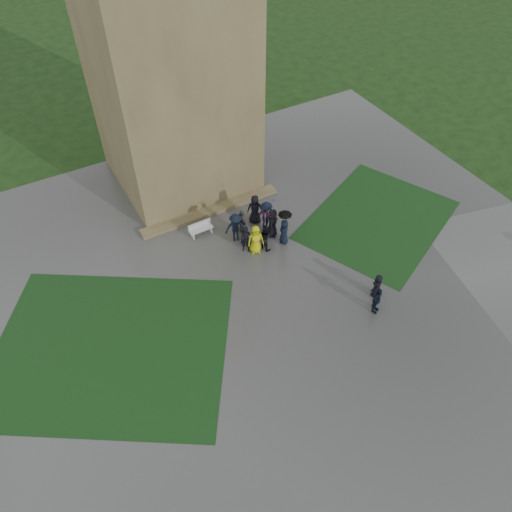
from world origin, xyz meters
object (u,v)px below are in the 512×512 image
pedestrian_mid (377,300)px  bench (201,228)px  pedestrian_near (377,286)px  tower (165,39)px

pedestrian_mid → bench: bearing=95.4°
pedestrian_near → pedestrian_mid: bearing=37.6°
tower → pedestrian_mid: 17.85m
bench → pedestrian_mid: 10.86m
bench → tower: bearing=76.2°
pedestrian_mid → pedestrian_near: pedestrian_mid is taller
tower → bench: size_ratio=12.58×
pedestrian_near → tower: bearing=-83.1°
bench → pedestrian_near: 10.56m
bench → pedestrian_near: size_ratio=0.99×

